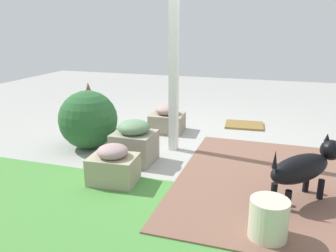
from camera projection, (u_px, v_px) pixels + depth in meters
name	position (u px, v px, depth m)	size (l,w,h in m)	color
ground_plane	(192.00, 148.00, 4.40)	(12.00, 12.00, 0.00)	#9E9E98
brick_path	(269.00, 182.00, 3.44)	(1.80, 2.40, 0.02)	brown
porch_pillar	(174.00, 69.00, 4.09)	(0.10, 0.10, 2.03)	white
stone_planter_nearest	(167.00, 119.00, 5.06)	(0.51, 0.47, 0.40)	gray
stone_planter_mid	(134.00, 142.00, 3.93)	(0.46, 0.42, 0.49)	gray
stone_planter_far	(113.00, 165.00, 3.41)	(0.49, 0.39, 0.40)	tan
round_shrub	(88.00, 120.00, 4.34)	(0.73, 0.73, 0.73)	#27572B
terracotta_pot_spiky	(89.00, 105.00, 5.31)	(0.31, 0.31, 0.68)	#C06E41
dog	(305.00, 167.00, 3.01)	(0.67, 0.71, 0.57)	black
ceramic_urn	(269.00, 220.00, 2.51)	(0.29, 0.29, 0.32)	beige
doormat	(244.00, 125.00, 5.35)	(0.57, 0.45, 0.03)	olive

